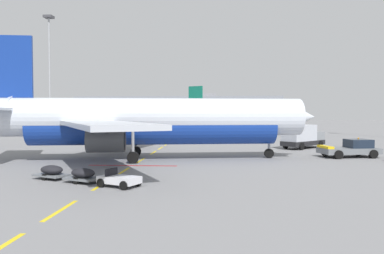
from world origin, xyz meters
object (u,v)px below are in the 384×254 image
at_px(fuel_service_truck, 302,136).
at_px(apron_light_mast_near, 49,61).
at_px(airliner_mid_left, 239,116).
at_px(airliner_foreground, 149,120).
at_px(pushback_tug, 351,149).
at_px(baggage_train, 83,175).

xyz_separation_m(fuel_service_truck, apron_light_mast_near, (-46.27, 26.20, 13.84)).
bearing_deg(apron_light_mast_near, airliner_mid_left, 22.96).
bearing_deg(fuel_service_truck, airliner_foreground, -143.97).
height_order(fuel_service_truck, apron_light_mast_near, apron_light_mast_near).
bearing_deg(airliner_mid_left, pushback_tug, -80.61).
bearing_deg(apron_light_mast_near, airliner_foreground, -54.54).
height_order(pushback_tug, apron_light_mast_near, apron_light_mast_near).
bearing_deg(apron_light_mast_near, fuel_service_truck, -29.52).
relative_size(airliner_foreground, airliner_mid_left, 1.09).
height_order(baggage_train, apron_light_mast_near, apron_light_mast_near).
distance_m(airliner_mid_left, baggage_train, 70.99).
xyz_separation_m(airliner_foreground, airliner_mid_left, (12.36, 56.56, -0.13)).
bearing_deg(airliner_foreground, airliner_mid_left, 77.68).
xyz_separation_m(pushback_tug, apron_light_mast_near, (-49.22, 35.93, 14.58)).
height_order(pushback_tug, fuel_service_truck, fuel_service_truck).
relative_size(airliner_mid_left, fuel_service_truck, 4.77).
xyz_separation_m(pushback_tug, airliner_mid_left, (-8.78, 53.07, 2.92)).
bearing_deg(fuel_service_truck, airliner_mid_left, 97.66).
relative_size(airliner_mid_left, baggage_train, 3.76).
bearing_deg(airliner_mid_left, baggage_train, -101.76).
xyz_separation_m(airliner_mid_left, apron_light_mast_near, (-40.44, -17.13, 11.66)).
height_order(airliner_mid_left, baggage_train, airliner_mid_left).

